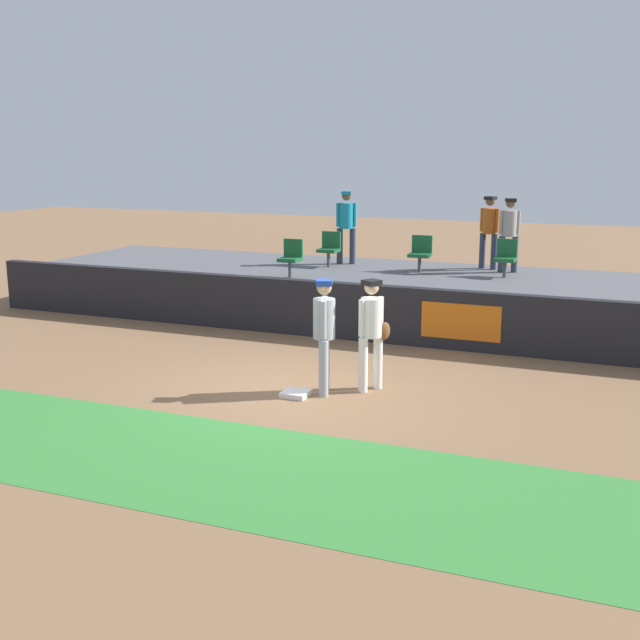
{
  "coord_description": "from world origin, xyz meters",
  "views": [
    {
      "loc": [
        4.76,
        -10.8,
        3.77
      ],
      "look_at": [
        0.07,
        0.82,
        1.0
      ],
      "focal_mm": 44.19,
      "sensor_mm": 36.0,
      "label": 1
    }
  ],
  "objects_px": {
    "seat_back_center": "(421,252)",
    "first_base": "(296,394)",
    "spectator_hooded": "(509,230)",
    "seat_back_right": "(506,256)",
    "player_runner_visitor": "(324,328)",
    "seat_back_left": "(330,247)",
    "seat_front_left": "(291,256)",
    "player_fielder_home": "(372,327)",
    "spectator_capped": "(346,222)",
    "spectator_casual": "(489,227)"
  },
  "relations": [
    {
      "from": "seat_front_left",
      "to": "spectator_capped",
      "type": "bearing_deg",
      "value": 79.82
    },
    {
      "from": "seat_back_center",
      "to": "spectator_capped",
      "type": "height_order",
      "value": "spectator_capped"
    },
    {
      "from": "seat_back_left",
      "to": "spectator_hooded",
      "type": "xyz_separation_m",
      "value": [
        4.15,
        0.71,
        0.51
      ]
    },
    {
      "from": "player_runner_visitor",
      "to": "seat_back_right",
      "type": "height_order",
      "value": "player_runner_visitor"
    },
    {
      "from": "spectator_hooded",
      "to": "player_fielder_home",
      "type": "bearing_deg",
      "value": 63.6
    },
    {
      "from": "spectator_capped",
      "to": "spectator_hooded",
      "type": "bearing_deg",
      "value": 165.97
    },
    {
      "from": "seat_front_left",
      "to": "player_fielder_home",
      "type": "bearing_deg",
      "value": -53.12
    },
    {
      "from": "seat_back_center",
      "to": "player_fielder_home",
      "type": "bearing_deg",
      "value": -81.9
    },
    {
      "from": "seat_back_left",
      "to": "spectator_capped",
      "type": "relative_size",
      "value": 0.47
    },
    {
      "from": "first_base",
      "to": "seat_back_center",
      "type": "relative_size",
      "value": 0.48
    },
    {
      "from": "player_runner_visitor",
      "to": "spectator_casual",
      "type": "bearing_deg",
      "value": 153.64
    },
    {
      "from": "seat_back_left",
      "to": "spectator_capped",
      "type": "height_order",
      "value": "spectator_capped"
    },
    {
      "from": "player_fielder_home",
      "to": "spectator_capped",
      "type": "bearing_deg",
      "value": -127.9
    },
    {
      "from": "seat_back_right",
      "to": "spectator_capped",
      "type": "height_order",
      "value": "spectator_capped"
    },
    {
      "from": "seat_back_right",
      "to": "spectator_hooded",
      "type": "xyz_separation_m",
      "value": [
        -0.06,
        0.71,
        0.51
      ]
    },
    {
      "from": "player_fielder_home",
      "to": "seat_back_left",
      "type": "distance_m",
      "value": 7.05
    },
    {
      "from": "player_fielder_home",
      "to": "seat_front_left",
      "type": "height_order",
      "value": "player_fielder_home"
    },
    {
      "from": "seat_back_center",
      "to": "spectator_casual",
      "type": "bearing_deg",
      "value": 37.42
    },
    {
      "from": "seat_front_left",
      "to": "spectator_casual",
      "type": "distance_m",
      "value": 4.81
    },
    {
      "from": "seat_back_left",
      "to": "seat_front_left",
      "type": "xyz_separation_m",
      "value": [
        -0.21,
        -1.8,
        -0.0
      ]
    },
    {
      "from": "seat_front_left",
      "to": "spectator_capped",
      "type": "xyz_separation_m",
      "value": [
        0.43,
        2.38,
        0.56
      ]
    },
    {
      "from": "seat_back_center",
      "to": "spectator_hooded",
      "type": "height_order",
      "value": "spectator_hooded"
    },
    {
      "from": "player_runner_visitor",
      "to": "seat_back_center",
      "type": "relative_size",
      "value": 2.13
    },
    {
      "from": "seat_back_right",
      "to": "seat_back_center",
      "type": "xyz_separation_m",
      "value": [
        -1.95,
        0.0,
        0.0
      ]
    },
    {
      "from": "seat_front_left",
      "to": "spectator_hooded",
      "type": "height_order",
      "value": "spectator_hooded"
    },
    {
      "from": "spectator_casual",
      "to": "seat_front_left",
      "type": "bearing_deg",
      "value": 54.81
    },
    {
      "from": "first_base",
      "to": "player_runner_visitor",
      "type": "relative_size",
      "value": 0.22
    },
    {
      "from": "spectator_hooded",
      "to": "seat_back_right",
      "type": "bearing_deg",
      "value": 76.53
    },
    {
      "from": "first_base",
      "to": "seat_front_left",
      "type": "relative_size",
      "value": 0.48
    },
    {
      "from": "player_fielder_home",
      "to": "seat_back_right",
      "type": "bearing_deg",
      "value": -160.56
    },
    {
      "from": "seat_back_right",
      "to": "spectator_capped",
      "type": "relative_size",
      "value": 0.47
    },
    {
      "from": "first_base",
      "to": "player_runner_visitor",
      "type": "bearing_deg",
      "value": 42.3
    },
    {
      "from": "seat_back_right",
      "to": "spectator_capped",
      "type": "bearing_deg",
      "value": 171.71
    },
    {
      "from": "player_fielder_home",
      "to": "seat_back_right",
      "type": "xyz_separation_m",
      "value": [
        1.05,
        6.29,
        0.37
      ]
    },
    {
      "from": "seat_back_left",
      "to": "spectator_casual",
      "type": "height_order",
      "value": "spectator_casual"
    },
    {
      "from": "seat_back_center",
      "to": "first_base",
      "type": "bearing_deg",
      "value": -90.63
    },
    {
      "from": "seat_back_left",
      "to": "spectator_hooded",
      "type": "bearing_deg",
      "value": 9.72
    },
    {
      "from": "seat_front_left",
      "to": "seat_back_left",
      "type": "bearing_deg",
      "value": 83.22
    },
    {
      "from": "seat_back_center",
      "to": "seat_front_left",
      "type": "height_order",
      "value": "same"
    },
    {
      "from": "seat_back_right",
      "to": "spectator_hooded",
      "type": "distance_m",
      "value": 0.88
    },
    {
      "from": "spectator_capped",
      "to": "spectator_casual",
      "type": "bearing_deg",
      "value": 171.84
    },
    {
      "from": "seat_back_left",
      "to": "spectator_capped",
      "type": "bearing_deg",
      "value": 69.83
    },
    {
      "from": "first_base",
      "to": "seat_back_left",
      "type": "xyz_separation_m",
      "value": [
        -2.18,
        7.03,
        1.35
      ]
    },
    {
      "from": "spectator_hooded",
      "to": "spectator_capped",
      "type": "distance_m",
      "value": 3.94
    },
    {
      "from": "player_runner_visitor",
      "to": "seat_back_left",
      "type": "relative_size",
      "value": 2.13
    },
    {
      "from": "seat_front_left",
      "to": "spectator_hooded",
      "type": "xyz_separation_m",
      "value": [
        4.36,
        2.51,
        0.51
      ]
    },
    {
      "from": "spectator_capped",
      "to": "spectator_casual",
      "type": "xyz_separation_m",
      "value": [
        3.41,
        0.46,
        -0.04
      ]
    },
    {
      "from": "spectator_hooded",
      "to": "spectator_capped",
      "type": "bearing_deg",
      "value": -16.47
    },
    {
      "from": "player_runner_visitor",
      "to": "seat_back_center",
      "type": "bearing_deg",
      "value": 163.98
    },
    {
      "from": "seat_back_left",
      "to": "seat_front_left",
      "type": "distance_m",
      "value": 1.81
    }
  ]
}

